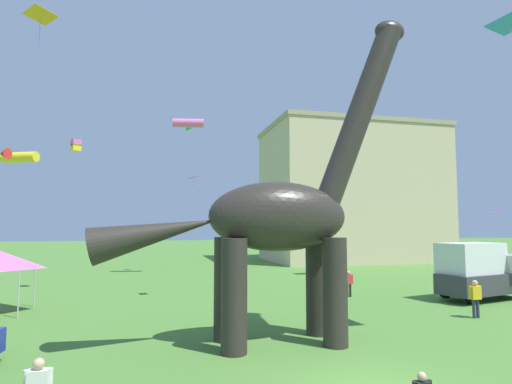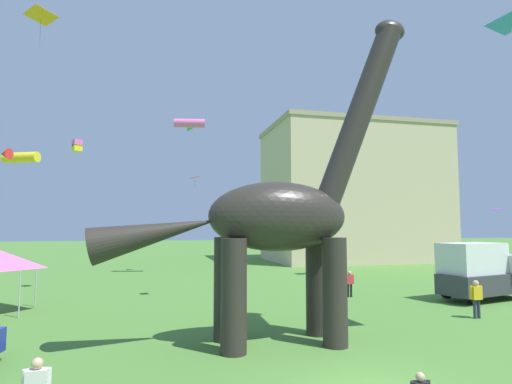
% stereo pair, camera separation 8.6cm
% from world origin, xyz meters
% --- Properties ---
extents(dinosaur_sculpture, '(11.88, 2.52, 12.41)m').
position_xyz_m(dinosaur_sculpture, '(-0.98, 4.65, 4.49)').
color(dinosaur_sculpture, '#2D2823').
rests_on(dinosaur_sculpture, ground_plane).
extents(parked_box_truck, '(5.93, 3.31, 3.20)m').
position_xyz_m(parked_box_truck, '(12.80, 10.37, 1.65)').
color(parked_box_truck, '#38383D').
rests_on(parked_box_truck, ground_plane).
extents(person_strolling_adult, '(0.57, 0.25, 1.52)m').
position_xyz_m(person_strolling_adult, '(5.95, 13.10, 0.92)').
color(person_strolling_adult, black).
rests_on(person_strolling_adult, ground_plane).
extents(person_far_spectator, '(0.63, 0.28, 1.70)m').
position_xyz_m(person_far_spectator, '(8.93, 6.46, 1.03)').
color(person_far_spectator, '#2D3347').
rests_on(person_far_spectator, ground_plane).
extents(kite_high_right, '(0.71, 0.71, 0.74)m').
position_xyz_m(kite_high_right, '(-10.25, 18.79, 9.35)').
color(kite_high_right, pink).
extents(kite_far_right, '(0.68, 0.82, 0.90)m').
position_xyz_m(kite_far_right, '(-3.09, 14.28, 6.95)').
color(kite_far_right, red).
extents(kite_drifting, '(1.52, 1.58, 1.55)m').
position_xyz_m(kite_drifting, '(-10.03, 8.38, 12.83)').
color(kite_drifting, orange).
extents(kite_near_low, '(1.89, 1.44, 0.46)m').
position_xyz_m(kite_near_low, '(9.31, 23.50, 4.29)').
color(kite_near_low, black).
extents(kite_far_left, '(2.70, 2.43, 0.77)m').
position_xyz_m(kite_far_left, '(-2.49, 25.95, 12.94)').
color(kite_far_left, pink).
extents(kite_near_high, '(2.15, 2.14, 0.62)m').
position_xyz_m(kite_near_high, '(-12.71, 15.41, 7.97)').
color(kite_near_high, yellow).
extents(kite_apex, '(1.21, 1.53, 1.74)m').
position_xyz_m(kite_apex, '(7.34, 2.29, 11.61)').
color(kite_apex, '#287AE5').
extents(kite_mid_center, '(0.79, 0.77, 0.78)m').
position_xyz_m(kite_mid_center, '(19.50, 16.16, 5.41)').
color(kite_mid_center, purple).
extents(background_building_block, '(20.57, 13.12, 16.36)m').
position_xyz_m(background_building_block, '(18.42, 37.47, 8.19)').
color(background_building_block, '#CCB78E').
rests_on(background_building_block, ground_plane).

